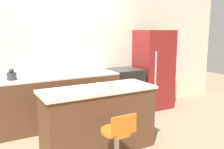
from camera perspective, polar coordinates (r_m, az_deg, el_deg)
The scene contains 10 objects.
ground_plane at distance 4.63m, azimuth -7.10°, elevation -11.95°, with size 14.00×14.00×0.00m, color #998466.
wall_back at distance 4.95m, azimuth -10.46°, elevation 4.95°, with size 8.00×0.06×2.60m.
back_counter at distance 4.67m, azimuth -12.84°, elevation -5.90°, with size 2.35×0.63×0.94m.
kitchen_island at distance 3.66m, azimuth -3.15°, elevation -10.14°, with size 1.65×0.65×0.93m.
oven_range at distance 5.27m, azimuth 2.99°, elevation -3.78°, with size 0.63×0.65×0.94m.
refrigerator at distance 5.62m, azimuth 9.47°, elevation 1.14°, with size 0.75×0.65×1.73m.
stool_chair at distance 3.14m, azimuth 1.28°, elevation -15.26°, with size 0.39×0.39×0.78m.
kettle at distance 4.38m, azimuth -21.97°, elevation -0.12°, with size 0.16×0.16×0.19m.
mixing_bowl at distance 4.80m, azimuth -4.20°, elevation 1.00°, with size 0.21×0.21×0.08m.
fruit_bowl at distance 3.45m, azimuth -2.12°, elevation -2.80°, with size 0.29×0.29×0.07m.
Camera 1 is at (-1.60, -3.98, 1.74)m, focal length 40.00 mm.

